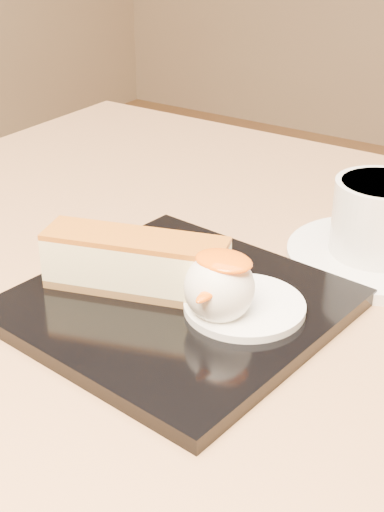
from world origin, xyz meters
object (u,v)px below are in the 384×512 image
Objects in this scene: table at (171,432)px; cheesecake at (136,263)px; ice_cream_scoop at (219,288)px; dessert_plate at (177,306)px; saucer at (374,256)px; coffee_cup at (381,217)px.

table is 5.49× the size of cheesecake.
ice_cream_scoop is (0.08, 0.00, 0.00)m from cheesecake.
saucer is (0.09, 0.16, -0.00)m from dessert_plate.
ice_cream_scoop is 0.18m from saucer.
cheesecake is 0.97× the size of saucer.
dessert_plate reaches higher than table.
ice_cream_scoop reaches higher than table.
table is at bearing -132.53° from saucer.
saucer is 1.42× the size of coffee_cup.
cheesecake is at bearing -127.64° from saucer.
coffee_cup reaches higher than ice_cream_scoop.
ice_cream_scoop reaches higher than cheesecake.
table is 15.69× the size of ice_cream_scoop.
ice_cream_scoop is 0.48× the size of coffee_cup.
saucer is at bearing 72.09° from ice_cream_scoop.
table is 0.27m from coffee_cup.
table is 5.33× the size of saucer.
table is 0.19m from cheesecake.
cheesecake reaches higher than saucer.
table is at bearing 61.51° from cheesecake.
dessert_plate is at bearing -44.88° from table.
dessert_plate is 0.19m from saucer.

